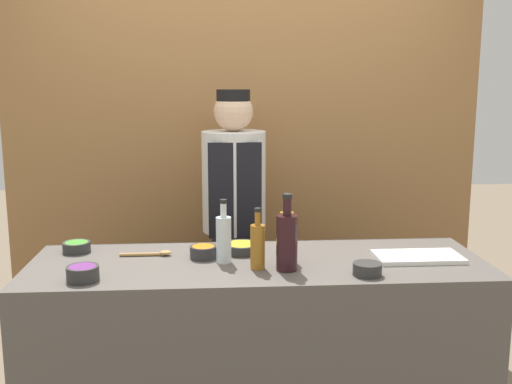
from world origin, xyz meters
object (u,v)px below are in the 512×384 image
at_px(cutting_board, 418,257).
at_px(sauce_bowl_orange, 203,251).
at_px(bottle_clear, 224,238).
at_px(sauce_bowl_red, 367,268).
at_px(bottle_amber, 258,245).
at_px(chef_center, 234,225).
at_px(sauce_bowl_green, 77,246).
at_px(wooden_spoon, 152,254).
at_px(bottle_vinegar, 287,234).
at_px(bottle_wine, 287,241).
at_px(sauce_bowl_purple, 83,273).
at_px(sauce_bowl_yellow, 242,248).

bearing_deg(cutting_board, sauce_bowl_orange, 174.88).
bearing_deg(sauce_bowl_orange, bottle_clear, -38.53).
height_order(sauce_bowl_red, bottle_clear, bottle_clear).
relative_size(sauce_bowl_red, bottle_amber, 0.45).
relative_size(sauce_bowl_red, chef_center, 0.07).
xyz_separation_m(sauce_bowl_green, wooden_spoon, (0.35, -0.09, -0.02)).
xyz_separation_m(bottle_vinegar, chef_center, (-0.20, 0.76, -0.14)).
distance_m(bottle_vinegar, wooden_spoon, 0.61).
relative_size(sauce_bowl_red, bottle_wine, 0.36).
distance_m(sauce_bowl_green, wooden_spoon, 0.36).
bearing_deg(sauce_bowl_red, bottle_clear, 159.39).
xyz_separation_m(bottle_amber, chef_center, (-0.07, 0.87, -0.13)).
distance_m(sauce_bowl_purple, wooden_spoon, 0.40).
height_order(cutting_board, chef_center, chef_center).
height_order(sauce_bowl_green, bottle_vinegar, bottle_vinegar).
height_order(cutting_board, bottle_vinegar, bottle_vinegar).
bearing_deg(chef_center, wooden_spoon, -120.62).
distance_m(bottle_amber, bottle_wine, 0.12).
xyz_separation_m(sauce_bowl_red, chef_center, (-0.50, 0.99, -0.06)).
bearing_deg(sauce_bowl_green, sauce_bowl_purple, -74.43).
bearing_deg(bottle_clear, cutting_board, -0.90).
distance_m(bottle_clear, chef_center, 0.79).
height_order(sauce_bowl_yellow, bottle_vinegar, bottle_vinegar).
distance_m(sauce_bowl_red, bottle_vinegar, 0.39).
xyz_separation_m(sauce_bowl_yellow, bottle_wine, (0.17, -0.27, 0.10)).
bearing_deg(wooden_spoon, sauce_bowl_green, 165.95).
xyz_separation_m(sauce_bowl_green, bottle_amber, (0.80, -0.30, 0.07)).
bearing_deg(sauce_bowl_yellow, sauce_bowl_purple, -151.40).
height_order(sauce_bowl_yellow, bottle_clear, bottle_clear).
bearing_deg(sauce_bowl_red, chef_center, 116.74).
height_order(sauce_bowl_red, sauce_bowl_green, sauce_bowl_red).
bearing_deg(sauce_bowl_yellow, bottle_clear, -120.55).
xyz_separation_m(sauce_bowl_yellow, cutting_board, (0.76, -0.16, -0.01)).
bearing_deg(sauce_bowl_red, wooden_spoon, 159.54).
bearing_deg(sauce_bowl_purple, bottle_wine, 5.67).
xyz_separation_m(sauce_bowl_purple, sauce_bowl_orange, (0.46, 0.27, -0.00)).
bearing_deg(cutting_board, bottle_amber, -173.30).
relative_size(sauce_bowl_red, sauce_bowl_yellow, 0.70).
bearing_deg(bottle_amber, bottle_vinegar, 39.20).
height_order(sauce_bowl_yellow, chef_center, chef_center).
relative_size(sauce_bowl_orange, bottle_vinegar, 0.40).
bearing_deg(sauce_bowl_orange, cutting_board, -5.12).
xyz_separation_m(cutting_board, bottle_clear, (-0.85, 0.01, 0.10)).
height_order(sauce_bowl_purple, cutting_board, sauce_bowl_purple).
bearing_deg(chef_center, sauce_bowl_red, -63.26).
bearing_deg(wooden_spoon, bottle_clear, -20.18).
bearing_deg(bottle_wine, bottle_clear, 154.16).
relative_size(sauce_bowl_yellow, bottle_clear, 0.60).
bearing_deg(chef_center, sauce_bowl_purple, -122.45).
relative_size(sauce_bowl_yellow, chef_center, 0.10).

